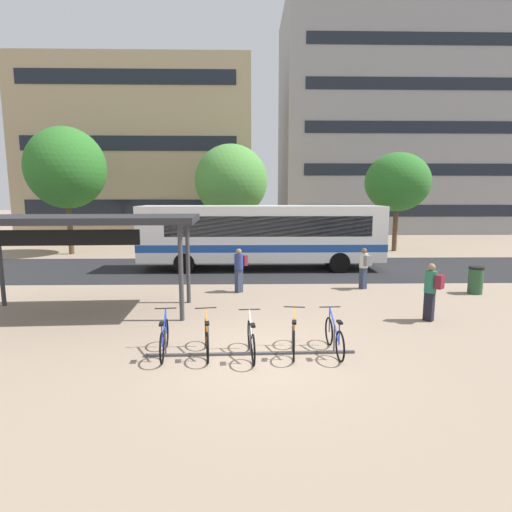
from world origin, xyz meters
The scene contains 19 objects.
ground centered at (0.00, 0.00, 0.00)m, with size 200.00×200.00×0.00m, color gray.
bus_lane_asphalt centered at (0.00, 11.26, 0.00)m, with size 80.00×7.20×0.01m, color #232326.
city_bus centered at (0.32, 11.26, 1.78)m, with size 12.03×2.63×3.20m.
bike_rack centered at (-0.25, 0.03, 0.09)m, with size 4.91×0.21×0.70m.
parked_bicycle_blue_0 centered at (-2.27, 0.09, 0.38)m, with size 0.52×1.72×0.99m.
parked_bicycle_orange_1 centered at (-1.28, 0.10, 0.38)m, with size 0.52×1.71×0.99m.
parked_bicycle_white_2 centered at (-0.24, -0.05, 0.38)m, with size 0.52×1.72×0.99m.
parked_bicycle_orange_3 centered at (0.77, 0.14, 0.38)m, with size 0.52×1.72×0.99m.
parked_bicycle_blue_4 centered at (1.72, 0.12, 0.38)m, with size 0.52×1.72×0.99m.
transit_shelter centered at (-5.42, 3.57, 2.88)m, with size 7.12×3.15×3.07m.
commuter_grey_pack_0 centered at (4.32, 6.73, 0.95)m, with size 0.48×0.60×1.64m.
commuter_maroon_pack_1 centered at (-0.63, 6.27, 0.98)m, with size 0.59×0.58×1.70m.
commuter_maroon_pack_2 centered at (5.09, 2.52, 1.00)m, with size 0.58×0.59×1.73m.
trash_bin centered at (8.34, 5.85, 0.52)m, with size 0.55×0.55×1.03m.
street_tree_0 centered at (-1.39, 18.59, 4.68)m, with size 4.85×4.85×7.11m.
street_tree_1 centered at (-11.58, 16.88, 5.40)m, with size 4.81×4.81×7.91m.
street_tree_2 centered at (9.62, 17.91, 4.58)m, with size 4.23×4.23×6.52m.
building_left_wing centered at (-9.23, 28.04, 7.14)m, with size 18.46×11.06×14.29m.
building_right_wing centered at (15.62, 35.57, 11.48)m, with size 24.22×12.91×22.96m.
Camera 1 is at (-0.32, -8.95, 3.67)m, focal length 28.31 mm.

